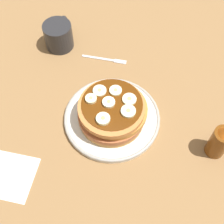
% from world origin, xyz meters
% --- Properties ---
extents(ground_plane, '(1.40, 1.40, 0.03)m').
position_xyz_m(ground_plane, '(0.00, 0.00, -0.01)').
color(ground_plane, olive).
extents(plate, '(0.24, 0.24, 0.02)m').
position_xyz_m(plate, '(0.00, 0.00, 0.01)').
color(plate, silver).
rests_on(plate, ground_plane).
extents(pancake_stack, '(0.17, 0.17, 0.06)m').
position_xyz_m(pancake_stack, '(-0.00, -0.00, 0.04)').
color(pancake_stack, '#BB8140').
rests_on(pancake_stack, plate).
extents(banana_slice_0, '(0.03, 0.03, 0.01)m').
position_xyz_m(banana_slice_0, '(-0.00, 0.01, 0.08)').
color(banana_slice_0, '#F0ECC0').
rests_on(banana_slice_0, pancake_stack).
extents(banana_slice_1, '(0.03, 0.03, 0.01)m').
position_xyz_m(banana_slice_1, '(0.04, 0.00, 0.08)').
color(banana_slice_1, '#EFF3BD').
rests_on(banana_slice_1, pancake_stack).
extents(banana_slice_2, '(0.03, 0.03, 0.01)m').
position_xyz_m(banana_slice_2, '(-0.05, 0.01, 0.08)').
color(banana_slice_2, '#EAEFB5').
rests_on(banana_slice_2, pancake_stack).
extents(banana_slice_3, '(0.03, 0.03, 0.01)m').
position_xyz_m(banana_slice_3, '(0.02, -0.04, 0.08)').
color(banana_slice_3, '#F4EEB6').
rests_on(banana_slice_3, pancake_stack).
extents(banana_slice_4, '(0.03, 0.03, 0.01)m').
position_xyz_m(banana_slice_4, '(-0.01, -0.04, 0.08)').
color(banana_slice_4, '#EEF3C0').
rests_on(banana_slice_4, pancake_stack).
extents(banana_slice_5, '(0.03, 0.03, 0.01)m').
position_xyz_m(banana_slice_5, '(0.03, 0.04, 0.08)').
color(banana_slice_5, beige).
rests_on(banana_slice_5, pancake_stack).
extents(banana_slice_6, '(0.03, 0.03, 0.01)m').
position_xyz_m(banana_slice_6, '(-0.00, 0.05, 0.08)').
color(banana_slice_6, '#F8F0B4').
rests_on(banana_slice_6, pancake_stack).
extents(coffee_mug, '(0.11, 0.08, 0.08)m').
position_xyz_m(coffee_mug, '(0.22, 0.21, 0.04)').
color(coffee_mug, '#262628').
rests_on(coffee_mug, ground_plane).
extents(napkin, '(0.11, 0.11, 0.00)m').
position_xyz_m(napkin, '(-0.20, 0.19, 0.00)').
color(napkin, white).
rests_on(napkin, ground_plane).
extents(fork, '(0.01, 0.13, 0.01)m').
position_xyz_m(fork, '(0.19, 0.06, 0.00)').
color(fork, silver).
rests_on(fork, ground_plane).
extents(syrup_bottle, '(0.05, 0.05, 0.12)m').
position_xyz_m(syrup_bottle, '(-0.03, -0.26, 0.05)').
color(syrup_bottle, brown).
rests_on(syrup_bottle, ground_plane).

